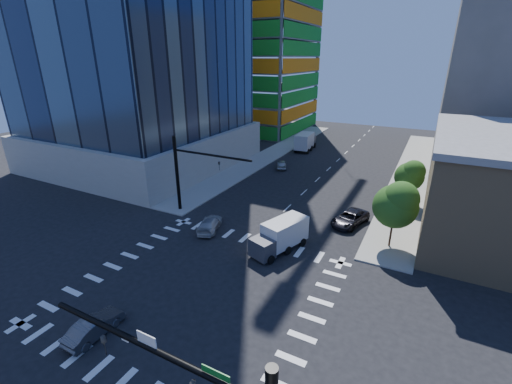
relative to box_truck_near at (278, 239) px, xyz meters
The scene contains 14 objects.
ground 8.94m from the box_truck_near, 110.38° to the right, with size 160.00×160.00×0.00m, color black.
road_markings 8.94m from the box_truck_near, 110.38° to the right, with size 20.00×20.00×0.01m, color silver.
sidewalk_ne 33.10m from the box_truck_near, 73.45° to the left, with size 5.00×60.00×0.15m, color gray.
sidewalk_nw 35.35m from the box_truck_near, 116.17° to the left, with size 5.00×60.00×0.15m, color gray.
construction_building 65.95m from the box_truck_near, 119.62° to the left, with size 25.16×34.50×70.60m.
signal_mast_nw 14.10m from the box_truck_near, 166.22° to the left, with size 10.20×0.40×9.00m.
tree_south 11.58m from the box_truck_near, 30.44° to the left, with size 4.16×4.16×6.82m.
tree_north 20.36m from the box_truck_near, 60.79° to the left, with size 3.54×3.52×5.78m.
car_nb_far 10.10m from the box_truck_near, 61.45° to the left, with size 2.48×5.38×1.49m, color black.
car_sb_near 8.39m from the box_truck_near, behind, with size 1.94×4.78×1.39m, color #B8B8B8.
car_sb_mid 26.61m from the box_truck_near, 112.76° to the left, with size 1.61×4.01×1.37m, color #ABB0B3.
car_sb_cross 16.86m from the box_truck_near, 112.74° to the right, with size 1.44×4.14×1.36m, color #4C4D51.
box_truck_near is the anchor object (origin of this frame).
box_truck_far 39.56m from the box_truck_near, 106.05° to the left, with size 3.32×6.81×3.47m.
Camera 1 is at (14.45, -18.15, 17.45)m, focal length 24.00 mm.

